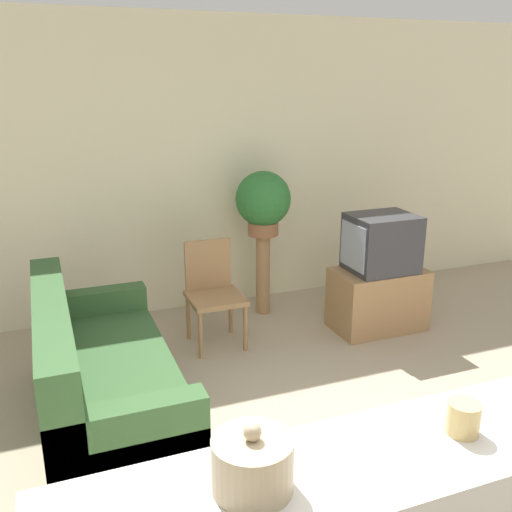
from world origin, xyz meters
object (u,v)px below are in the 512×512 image
at_px(television, 381,243).
at_px(wooden_chair, 213,288).
at_px(couch, 101,382).
at_px(decorative_bowl, 252,464).
at_px(potted_plant, 263,201).

height_order(television, wooden_chair, television).
xyz_separation_m(couch, decorative_bowl, (0.23, -2.11, 0.83)).
xyz_separation_m(couch, potted_plant, (1.65, 1.36, 0.77)).
height_order(television, potted_plant, potted_plant).
bearing_deg(potted_plant, wooden_chair, -145.47).
height_order(television, decorative_bowl, decorative_bowl).
xyz_separation_m(couch, wooden_chair, (1.03, 0.93, 0.17)).
bearing_deg(wooden_chair, television, -10.80).
bearing_deg(television, decorative_bowl, -128.91).
distance_m(couch, television, 2.59).
height_order(couch, potted_plant, potted_plant).
bearing_deg(television, potted_plant, 139.14).
bearing_deg(potted_plant, couch, -140.51).
height_order(wooden_chair, decorative_bowl, decorative_bowl).
xyz_separation_m(couch, television, (2.46, 0.66, 0.48)).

